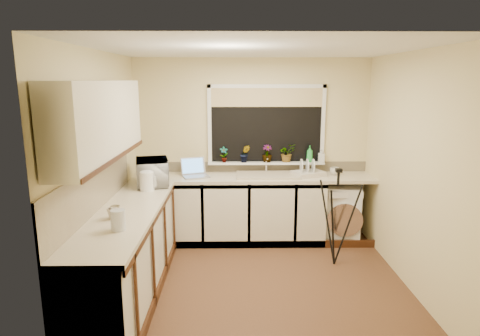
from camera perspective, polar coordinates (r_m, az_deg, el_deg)
name	(u,v)px	position (r m, az deg, el deg)	size (l,w,h in m)	color
floor	(256,281)	(4.70, 2.28, -15.29)	(3.20, 3.20, 0.00)	brown
ceiling	(259,49)	(4.19, 2.57, 16.05)	(3.20, 3.20, 0.00)	white
wall_back	(251,148)	(5.75, 1.59, 2.71)	(3.20, 3.20, 0.00)	beige
wall_front	(270,220)	(2.84, 4.11, -7.15)	(3.20, 3.20, 0.00)	beige
wall_left	(102,172)	(4.48, -18.46, -0.58)	(3.00, 3.00, 0.00)	beige
wall_right	(411,171)	(4.65, 22.51, -0.44)	(3.00, 3.00, 0.00)	beige
base_cabinet_back	(228,210)	(5.64, -1.64, -5.79)	(2.55, 0.60, 0.86)	silver
base_cabinet_left	(128,257)	(4.37, -15.11, -11.69)	(0.54, 2.40, 0.86)	silver
worktop_back	(252,178)	(5.52, 1.70, -1.33)	(3.20, 0.60, 0.04)	beige
worktop_left	(126,214)	(4.21, -15.45, -6.06)	(0.60, 2.40, 0.04)	beige
upper_cabinet	(100,121)	(3.92, -18.73, 6.20)	(0.28, 1.90, 0.70)	silver
splashback_left	(94,189)	(4.22, -19.42, -2.79)	(0.02, 2.40, 0.45)	beige
splashback_back	(251,167)	(5.78, 1.58, 0.20)	(3.20, 0.02, 0.14)	beige
window_glass	(266,125)	(5.70, 3.64, 5.91)	(1.50, 0.02, 1.00)	black
window_blind	(267,97)	(5.65, 3.71, 9.67)	(1.50, 0.02, 0.25)	tan
windowsill	(266,163)	(5.73, 3.61, 0.72)	(1.60, 0.14, 0.03)	white
sink	(267,175)	(5.53, 3.78, -0.99)	(0.82, 0.46, 0.03)	tan
faucet	(266,165)	(5.68, 3.65, 0.47)	(0.03, 0.03, 0.24)	silver
washing_machine	(340,212)	(5.87, 13.59, -5.89)	(0.54, 0.52, 0.77)	silver
laptop	(195,171)	(5.54, -6.26, -0.47)	(0.41, 0.40, 0.24)	#97969E
kettle	(147,181)	(4.91, -12.69, -1.81)	(0.16, 0.16, 0.21)	white
dish_rack	(308,174)	(5.61, 9.41, -0.76)	(0.39, 0.30, 0.06)	beige
tripod	(336,217)	(4.99, 13.13, -6.64)	(0.58, 0.58, 1.17)	black
glass_jug	(118,220)	(3.69, -16.44, -6.91)	(0.12, 0.12, 0.18)	silver
steel_jar	(115,212)	(4.02, -16.78, -5.82)	(0.09, 0.09, 0.12)	silver
microwave	(153,172)	(5.17, -11.96, -0.55)	(0.56, 0.38, 0.31)	white
plant_a	(224,155)	(5.65, -2.23, 1.86)	(0.11, 0.08, 0.22)	#999999
plant_b	(245,154)	(5.65, 0.70, 1.98)	(0.13, 0.11, 0.24)	#999999
plant_c	(267,154)	(5.68, 3.75, 2.00)	(0.13, 0.13, 0.24)	#999999
plant_d	(287,153)	(5.73, 6.46, 2.10)	(0.23, 0.20, 0.25)	#999999
soap_bottle_green	(310,154)	(5.76, 9.57, 1.94)	(0.09, 0.09, 0.23)	green
soap_bottle_clear	(321,156)	(5.78, 11.14, 1.68)	(0.08, 0.08, 0.18)	#999999
cup_back	(335,171)	(5.73, 12.89, -0.42)	(0.13, 0.13, 0.10)	beige
cup_left	(113,213)	(4.01, -17.07, -6.00)	(0.11, 0.11, 0.10)	beige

